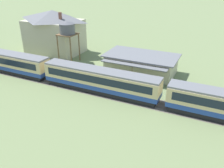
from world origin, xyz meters
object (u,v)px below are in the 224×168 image
at_px(station_building, 141,64).
at_px(station_house_grey_roof, 54,31).
at_px(passenger_train, 101,80).
at_px(water_tower, 67,29).

distance_m(station_building, station_house_grey_roof, 24.94).
bearing_deg(station_house_grey_roof, passenger_train, -35.33).
xyz_separation_m(passenger_train, station_building, (3.26, 11.18, -0.36)).
bearing_deg(station_building, water_tower, -178.34).
bearing_deg(station_building, station_house_grey_roof, 171.15).
relative_size(station_building, station_house_grey_roof, 1.02).
distance_m(station_building, water_tower, 18.11).
bearing_deg(water_tower, passenger_train, -37.42).
relative_size(station_house_grey_roof, water_tower, 1.54).
height_order(station_building, water_tower, water_tower).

